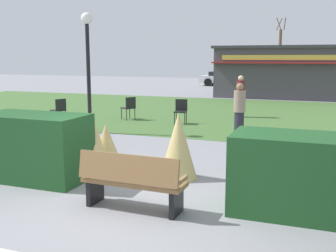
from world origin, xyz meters
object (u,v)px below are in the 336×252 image
person_standing (240,96)px  cafe_chair_north (129,106)px  lamppost_mid (88,58)px  food_kiosk (304,72)px  cafe_chair_center (59,108)px  tree_right_bg (280,54)px  cafe_chair_east (181,109)px  parked_car_west_slot (225,78)px  person_strolling (239,112)px  park_bench (132,181)px

person_standing → cafe_chair_north: bearing=-128.9°
lamppost_mid → cafe_chair_north: 3.52m
food_kiosk → cafe_chair_center: 15.41m
person_standing → tree_right_bg: (-0.68, 23.93, 1.79)m
cafe_chair_center → cafe_chair_north: size_ratio=1.00×
cafe_chair_east → parked_car_west_slot: size_ratio=0.21×
cafe_chair_east → tree_right_bg: bearing=87.7°
cafe_chair_east → cafe_chair_north: size_ratio=1.00×
lamppost_mid → cafe_chair_center: size_ratio=4.25×
lamppost_mid → person_standing: bearing=52.9°
food_kiosk → parked_car_west_slot: size_ratio=2.48×
lamppost_mid → cafe_chair_center: bearing=146.4°
tree_right_bg → cafe_chair_east: bearing=-92.3°
lamppost_mid → cafe_chair_center: 3.23m
person_strolling → parked_car_west_slot: (-5.33, 22.44, -0.22)m
food_kiosk → cafe_chair_north: (-6.02, -11.50, -1.02)m
park_bench → cafe_chair_east: 8.64m
cafe_chair_east → person_standing: 2.97m
parked_car_west_slot → tree_right_bg: size_ratio=0.70×
lamppost_mid → cafe_chair_north: size_ratio=4.25×
cafe_chair_east → person_strolling: 3.50m
food_kiosk → cafe_chair_east: size_ratio=11.70×
lamppost_mid → person_standing: lamppost_mid is taller
cafe_chair_east → person_strolling: person_strolling is taller
person_strolling → parked_car_west_slot: size_ratio=0.40×
person_strolling → tree_right_bg: (-1.51, 28.66, 1.79)m
park_bench → person_standing: person_standing is taller
person_strolling → tree_right_bg: tree_right_bg is taller
cafe_chair_center → tree_right_bg: (5.41, 27.63, 2.12)m
food_kiosk → cafe_chair_north: size_ratio=11.70×
person_standing → tree_right_bg: size_ratio=0.28×
cafe_chair_east → food_kiosk: bearing=71.9°
person_standing → lamppost_mid: bearing=-105.1°
park_bench → parked_car_west_slot: bearing=99.5°
lamppost_mid → tree_right_bg: 29.27m
food_kiosk → cafe_chair_east: food_kiosk is taller
food_kiosk → person_strolling: size_ratio=6.16×
cafe_chair_north → person_strolling: (4.77, -2.55, 0.33)m
cafe_chair_north → person_standing: size_ratio=0.53×
food_kiosk → cafe_chair_east: bearing=-108.1°
park_bench → cafe_chair_north: (-4.19, 8.60, 0.05)m
park_bench → cafe_chair_east: park_bench is taller
lamppost_mid → parked_car_west_slot: size_ratio=0.90×
park_bench → cafe_chair_north: park_bench is taller
parked_car_west_slot → park_bench: bearing=-80.5°
cafe_chair_east → cafe_chair_center: bearing=-163.1°
lamppost_mid → tree_right_bg: size_ratio=0.63×
parked_car_west_slot → food_kiosk: bearing=-51.9°
person_standing → parked_car_west_slot: 18.27m
lamppost_mid → food_kiosk: (5.99, 14.48, -0.86)m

